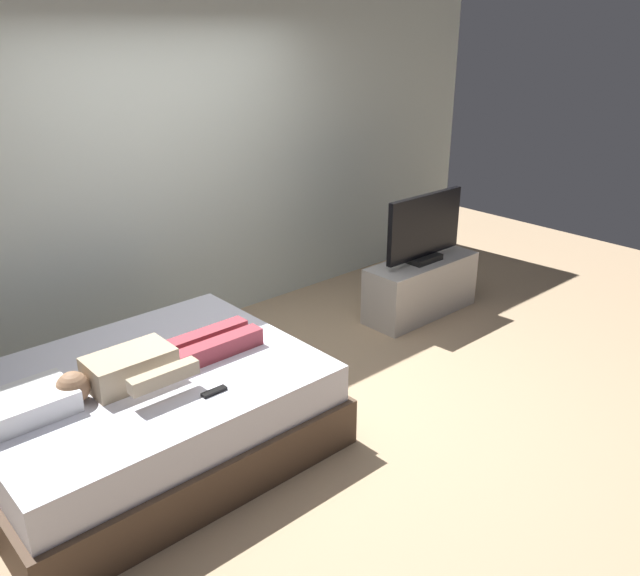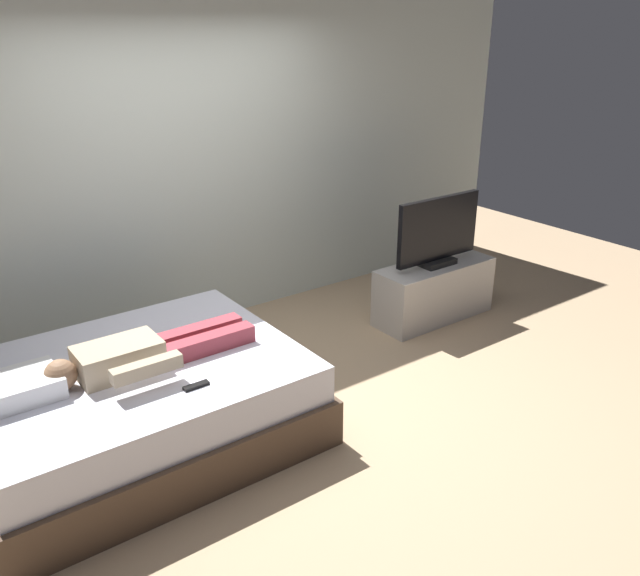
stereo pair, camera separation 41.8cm
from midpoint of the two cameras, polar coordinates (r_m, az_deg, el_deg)
The scene contains 8 objects.
ground_plane at distance 4.60m, azimuth 0.12°, elevation -9.94°, with size 10.00×10.00×0.00m, color tan.
back_wall at distance 5.57m, azimuth -6.61°, elevation 11.26°, with size 6.40×0.10×2.80m, color silver.
bed at distance 4.20m, azimuth -12.72°, elevation -9.76°, with size 1.98×1.58×0.54m.
pillow at distance 3.87m, azimuth -22.25°, elevation -8.19°, with size 0.48×0.34×0.12m, color white.
person at distance 3.98m, azimuth -12.37°, elevation -5.70°, with size 1.26×0.46×0.18m.
remote at distance 3.75m, azimuth -7.53°, elevation -8.47°, with size 0.15×0.04×0.02m, color black.
tv_stand at distance 5.85m, azimuth 11.86°, elevation -0.32°, with size 1.10×0.40×0.50m, color #B7B2AD.
tv at distance 5.67m, azimuth 12.29°, elevation 4.68°, with size 0.88×0.20×0.59m.
Camera 2 is at (-2.15, -3.26, 2.46)m, focal length 36.94 mm.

